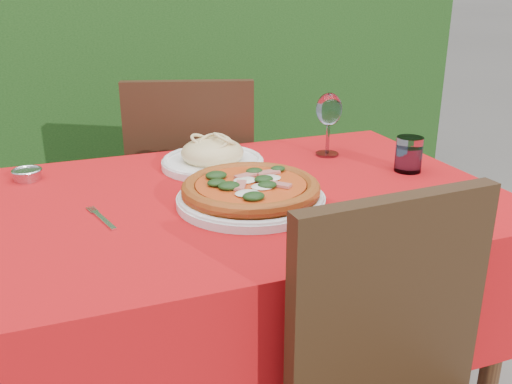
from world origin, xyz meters
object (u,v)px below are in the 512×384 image
object	(u,v)px
pizza_plate	(251,192)
steel_ramekin	(27,175)
wine_glass	(329,112)
pasta_plate	(213,157)
chair_far	(193,188)
fork	(104,220)
water_glass	(409,156)

from	to	relation	value
pizza_plate	steel_ramekin	world-z (taller)	pizza_plate
wine_glass	steel_ramekin	world-z (taller)	wine_glass
pasta_plate	steel_ramekin	world-z (taller)	pasta_plate
chair_far	fork	xyz separation A→B (m)	(-0.37, -0.69, 0.21)
chair_far	fork	world-z (taller)	chair_far
water_glass	chair_far	bearing A→B (deg)	125.27
wine_glass	chair_far	bearing A→B (deg)	126.49
pasta_plate	wine_glass	bearing A→B (deg)	-2.07
water_glass	pizza_plate	bearing A→B (deg)	-171.06
pizza_plate	water_glass	world-z (taller)	water_glass
pasta_plate	fork	xyz separation A→B (m)	(-0.33, -0.28, -0.03)
water_glass	wine_glass	bearing A→B (deg)	122.73
steel_ramekin	pizza_plate	bearing A→B (deg)	-36.85
pizza_plate	water_glass	distance (m)	0.49
wine_glass	steel_ramekin	xyz separation A→B (m)	(-0.84, 0.08, -0.12)
fork	pasta_plate	bearing A→B (deg)	26.61
chair_far	pasta_plate	distance (m)	0.47
steel_ramekin	pasta_plate	bearing A→B (deg)	-7.61
wine_glass	pizza_plate	bearing A→B (deg)	-140.42
pizza_plate	fork	xyz separation A→B (m)	(-0.34, 0.02, -0.03)
pizza_plate	water_glass	xyz separation A→B (m)	(0.49, 0.08, 0.01)
chair_far	pizza_plate	xyz separation A→B (m)	(-0.04, -0.71, 0.24)
pasta_plate	fork	bearing A→B (deg)	-139.44
wine_glass	fork	world-z (taller)	wine_glass
pasta_plate	fork	world-z (taller)	pasta_plate
pizza_plate	fork	size ratio (longest dim) A/B	2.17
chair_far	pasta_plate	size ratio (longest dim) A/B	3.30
fork	steel_ramekin	xyz separation A→B (m)	(-0.15, 0.35, 0.01)
wine_glass	fork	size ratio (longest dim) A/B	1.15
pasta_plate	chair_far	bearing A→B (deg)	84.10
pizza_plate	pasta_plate	bearing A→B (deg)	90.58
pasta_plate	steel_ramekin	distance (m)	0.49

